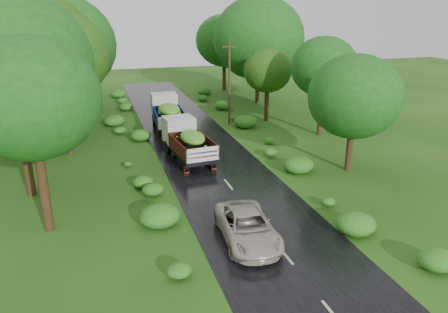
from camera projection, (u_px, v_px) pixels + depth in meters
name	position (u px, v px, depth m)	size (l,w,h in m)	color
ground	(285.00, 255.00, 18.50)	(120.00, 120.00, 0.00)	#1B410E
road	(245.00, 206.00, 23.02)	(6.50, 80.00, 0.02)	black
road_lines	(239.00, 198.00, 23.92)	(0.12, 69.60, 0.00)	#BFB78C
truck_near	(187.00, 139.00, 29.61)	(2.66, 6.18, 2.53)	black
truck_far	(167.00, 111.00, 36.84)	(2.54, 6.47, 2.68)	black
car	(247.00, 227.00, 19.39)	(2.23, 4.84, 1.35)	#BAB0A5
utility_pole	(229.00, 82.00, 37.69)	(1.27, 0.21, 7.24)	#382616
trees_left	(49.00, 51.00, 33.42)	(6.43, 34.54, 9.16)	black
trees_right	(268.00, 53.00, 41.29)	(5.70, 32.53, 8.72)	black
shrubs	(203.00, 149.00, 31.04)	(11.90, 44.00, 0.70)	#175815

